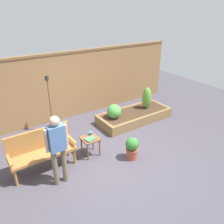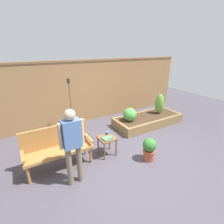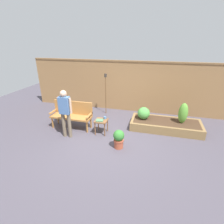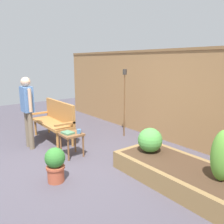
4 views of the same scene
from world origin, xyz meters
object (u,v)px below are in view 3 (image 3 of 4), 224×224
side_table (101,122)px  shrub_far_corner (183,113)px  garden_bench (72,113)px  person_by_bench (65,110)px  shrub_near_bench (144,113)px  tiki_torch (106,87)px  cup_on_table (105,118)px  potted_boxwood (119,138)px  book_on_table (100,120)px

side_table → shrub_far_corner: (2.61, 0.86, 0.26)m
side_table → garden_bench: bearing=170.7°
person_by_bench → shrub_near_bench: bearing=30.7°
tiki_torch → shrub_near_bench: bearing=-26.3°
garden_bench → shrub_far_corner: (3.75, 0.68, 0.11)m
cup_on_table → tiki_torch: (-0.43, 1.56, 0.64)m
side_table → potted_boxwood: potted_boxwood is taller
side_table → person_by_bench: size_ratio=0.31×
book_on_table → shrub_far_corner: bearing=10.5°
garden_bench → tiki_torch: 1.80m
potted_boxwood → shrub_near_bench: (0.55, 1.56, 0.21)m
cup_on_table → tiki_torch: size_ratio=0.07×
side_table → potted_boxwood: (0.75, -0.70, -0.09)m
garden_bench → tiki_torch: (0.80, 1.49, 0.62)m
side_table → tiki_torch: (-0.34, 1.68, 0.76)m
garden_bench → side_table: (1.14, -0.19, -0.15)m
shrub_far_corner → shrub_near_bench: bearing=180.0°
cup_on_table → book_on_table: bearing=-123.1°
book_on_table → tiki_torch: (-0.31, 1.74, 0.66)m
person_by_bench → tiki_torch: bearing=73.4°
garden_bench → side_table: 1.17m
side_table → shrub_far_corner: 2.76m
book_on_table → tiki_torch: bearing=91.3°
shrub_near_bench → person_by_bench: size_ratio=0.28×
garden_bench → shrub_far_corner: shrub_far_corner is taller
garden_bench → shrub_far_corner: size_ratio=2.02×
shrub_near_bench → cup_on_table: bearing=-148.7°
side_table → potted_boxwood: 1.03m
potted_boxwood → shrub_near_bench: bearing=70.4°
tiki_torch → side_table: bearing=-78.4°
shrub_near_bench → shrub_far_corner: size_ratio=0.61×
book_on_table → person_by_bench: 1.15m
potted_boxwood → shrub_near_bench: size_ratio=1.31×
book_on_table → potted_boxwood: bearing=-47.6°
cup_on_table → book_on_table: cup_on_table is taller
side_table → book_on_table: bearing=-116.6°
garden_bench → person_by_bench: 0.81m
garden_bench → cup_on_table: 1.23m
cup_on_table → shrub_near_bench: size_ratio=0.28×
cup_on_table → shrub_near_bench: bearing=31.3°
side_table → tiki_torch: 1.87m
side_table → book_on_table: (-0.03, -0.06, 0.10)m
cup_on_table → potted_boxwood: potted_boxwood is taller
side_table → tiki_torch: size_ratio=0.28×
garden_bench → potted_boxwood: (1.90, -0.88, -0.24)m
potted_boxwood → shrub_far_corner: 2.45m
tiki_torch → person_by_bench: (-0.65, -2.18, -0.23)m
potted_boxwood → shrub_far_corner: shrub_far_corner is taller
garden_bench → side_table: bearing=-9.3°
side_table → book_on_table: 0.12m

